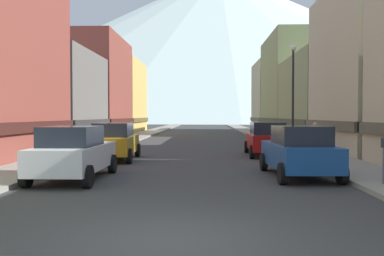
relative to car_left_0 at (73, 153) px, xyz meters
name	(u,v)px	position (x,y,z in m)	size (l,w,h in m)	color
ground_plane	(171,242)	(3.80, -6.75, -0.90)	(400.00, 400.00, 0.00)	#393939
sidewalk_left	(138,136)	(-2.45, 28.25, -0.82)	(2.50, 100.00, 0.15)	gray
sidewalk_right	(263,136)	(10.05, 28.25, -0.82)	(2.50, 100.00, 0.15)	gray
storefront_left_2	(40,100)	(-7.56, 16.23, 2.33)	(8.02, 9.27, 6.70)	#66605B
storefront_left_3	(87,90)	(-7.16, 26.87, 3.75)	(7.22, 10.95, 9.63)	brown
storefront_left_4	(115,98)	(-6.86, 38.23, 3.34)	(6.61, 11.38, 8.80)	#D8B259
storefront_right_1	(383,73)	(14.31, 10.37, 3.60)	(6.33, 9.35, 9.32)	beige
storefront_right_2	(345,100)	(15.80, 21.23, 2.48)	(9.29, 11.92, 7.01)	#8C9966
storefront_right_3	(298,87)	(14.64, 33.76, 4.37)	(6.98, 12.85, 10.89)	#8C9966
storefront_right_4	(278,98)	(14.43, 45.83, 3.69)	(6.55, 10.35, 9.52)	beige
car_left_0	(73,153)	(0.00, 0.00, 0.00)	(2.07, 4.40, 1.78)	silver
car_left_1	(114,141)	(0.00, 6.22, 0.00)	(2.23, 4.48, 1.78)	#B28419
car_right_0	(299,151)	(7.60, 0.85, 0.00)	(2.21, 4.47, 1.78)	#19478C
car_right_1	(267,139)	(7.60, 8.63, 0.00)	(2.12, 4.43, 1.78)	#9E1111
parking_meter_near	(384,154)	(9.55, -1.41, 0.11)	(0.14, 0.10, 1.33)	#595960
potted_plant_0	(74,141)	(-3.20, 10.19, -0.24)	(0.64, 0.64, 0.92)	brown
potted_plant_2	(63,142)	(-3.20, 8.28, -0.18)	(0.67, 0.67, 0.97)	gray
pedestrian_0	(315,139)	(10.05, 8.30, 0.00)	(0.36, 0.36, 1.63)	navy
streetlamp_right	(293,82)	(9.15, 9.55, 3.09)	(0.36, 0.36, 5.86)	black
mountain_backdrop	(219,46)	(12.72, 253.25, 45.09)	(337.21, 337.21, 91.98)	silver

